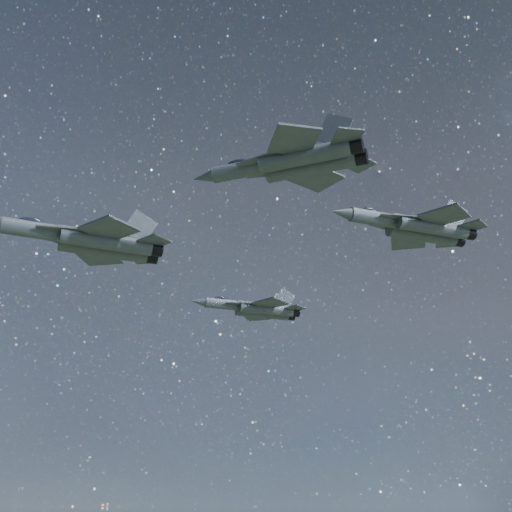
{
  "coord_description": "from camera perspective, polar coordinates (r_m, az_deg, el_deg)",
  "views": [
    {
      "loc": [
        0.59,
        -64.32,
        120.37
      ],
      "look_at": [
        0.14,
        -0.69,
        147.06
      ],
      "focal_mm": 42.0,
      "sensor_mm": 36.0,
      "label": 1
    }
  ],
  "objects": [
    {
      "name": "jet_lead",
      "position": [
        66.27,
        -15.47,
        1.42
      ],
      "size": [
        19.7,
        13.0,
        5.04
      ],
      "rotation": [
        0.0,
        0.0,
        0.39
      ],
      "color": "#363D44"
    },
    {
      "name": "jet_left",
      "position": [
        91.82,
        -0.03,
        -5.04
      ],
      "size": [
        17.67,
        11.85,
        4.47
      ],
      "rotation": [
        0.0,
        0.0,
        0.32
      ],
      "color": "#363D44"
    },
    {
      "name": "jet_right",
      "position": [
        56.44,
        3.52,
        8.94
      ],
      "size": [
        17.84,
        11.88,
        4.53
      ],
      "rotation": [
        0.0,
        0.0,
        -0.35
      ],
      "color": "#363D44"
    },
    {
      "name": "jet_slot",
      "position": [
        70.67,
        14.99,
        2.7
      ],
      "size": [
        18.46,
        12.33,
        4.68
      ],
      "rotation": [
        0.0,
        0.0,
        0.34
      ],
      "color": "#363D44"
    }
  ]
}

